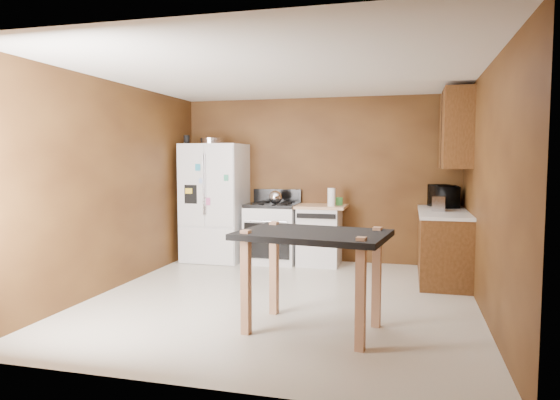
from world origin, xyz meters
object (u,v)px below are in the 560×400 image
at_px(roasting_pan, 212,141).
at_px(pen_cup, 187,140).
at_px(kettle, 275,197).
at_px(island, 313,246).
at_px(paper_towel, 331,197).
at_px(microwave, 443,197).
at_px(toaster, 439,203).
at_px(gas_range, 273,232).
at_px(dishwasher, 320,234).
at_px(refrigerator, 215,202).
at_px(green_canister, 339,201).

relative_size(roasting_pan, pen_cup, 2.70).
distance_m(kettle, island, 2.98).
bearing_deg(paper_towel, island, -84.79).
relative_size(kettle, microwave, 0.40).
bearing_deg(island, toaster, 62.80).
bearing_deg(island, gas_range, 112.31).
bearing_deg(toaster, kettle, 174.17).
distance_m(paper_towel, dishwasher, 0.62).
height_order(roasting_pan, refrigerator, roasting_pan).
distance_m(pen_cup, microwave, 3.89).
relative_size(toaster, gas_range, 0.24).
distance_m(gas_range, island, 3.08).
xyz_separation_m(pen_cup, microwave, (3.79, 0.19, -0.83)).
height_order(green_canister, refrigerator, refrigerator).
bearing_deg(pen_cup, microwave, 2.87).
distance_m(microwave, refrigerator, 3.38).
xyz_separation_m(toaster, gas_range, (-2.37, 0.47, -0.53)).
bearing_deg(refrigerator, dishwasher, 2.98).
height_order(roasting_pan, green_canister, roasting_pan).
height_order(pen_cup, gas_range, pen_cup).
bearing_deg(refrigerator, roasting_pan, 179.14).
relative_size(kettle, dishwasher, 0.23).
bearing_deg(roasting_pan, green_canister, 4.18).
bearing_deg(kettle, toaster, -9.99).
xyz_separation_m(pen_cup, dishwasher, (2.05, 0.16, -1.41)).
xyz_separation_m(paper_towel, dishwasher, (-0.19, 0.13, -0.57)).
distance_m(green_canister, gas_range, 1.11).
height_order(kettle, toaster, kettle).
distance_m(microwave, island, 3.18).
height_order(kettle, gas_range, same).
bearing_deg(paper_towel, microwave, 6.02).
xyz_separation_m(kettle, dishwasher, (0.66, 0.09, -0.55)).
bearing_deg(green_canister, dishwasher, -168.38).
height_order(roasting_pan, pen_cup, pen_cup).
xyz_separation_m(kettle, gas_range, (-0.06, 0.07, -0.54)).
height_order(refrigerator, island, refrigerator).
xyz_separation_m(roasting_pan, microwave, (3.40, 0.11, -0.81)).
bearing_deg(microwave, kettle, 74.00).
distance_m(roasting_pan, pen_cup, 0.40).
relative_size(microwave, gas_range, 0.46).
distance_m(pen_cup, green_canister, 2.52).
relative_size(kettle, paper_towel, 0.77).
bearing_deg(toaster, paper_towel, 170.09).
bearing_deg(green_canister, toaster, -22.05).
distance_m(microwave, gas_range, 2.53).
bearing_deg(paper_towel, kettle, 177.23).
bearing_deg(refrigerator, microwave, 1.95).
height_order(microwave, dishwasher, microwave).
bearing_deg(microwave, paper_towel, 77.10).
distance_m(pen_cup, refrigerator, 1.06).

